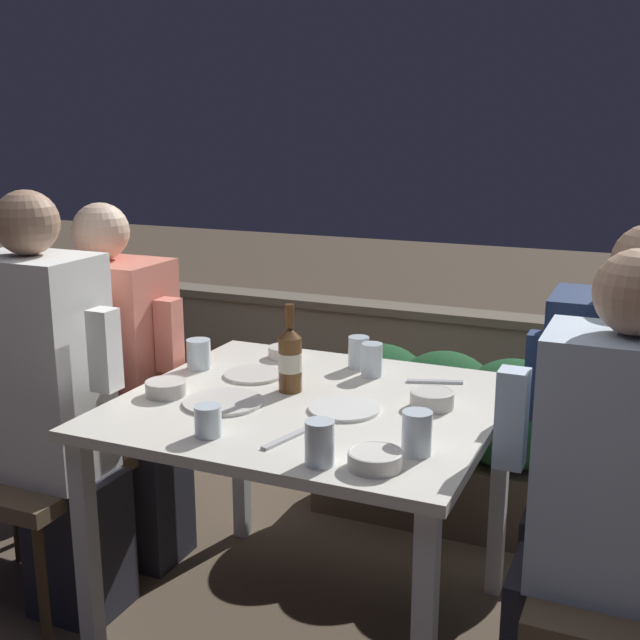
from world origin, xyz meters
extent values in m
plane|color=brown|center=(0.00, 0.00, 0.00)|extent=(16.00, 16.00, 0.00)
cube|color=gray|center=(0.00, 1.82, 0.28)|extent=(9.00, 0.14, 0.57)
cube|color=#706656|center=(0.00, 1.82, 0.59)|extent=(9.00, 0.18, 0.04)
cube|color=silver|center=(0.00, 0.00, 0.73)|extent=(1.04, 0.95, 0.03)
cube|color=silver|center=(-0.47, -0.43, 0.36)|extent=(0.05, 0.05, 0.71)
cube|color=silver|center=(-0.47, 0.43, 0.36)|extent=(0.05, 0.05, 0.71)
cube|color=silver|center=(0.47, 0.43, 0.36)|extent=(0.05, 0.05, 0.71)
cube|color=brown|center=(0.17, 0.88, 0.14)|extent=(0.95, 0.36, 0.28)
ellipsoid|color=#194723|center=(-0.10, 0.88, 0.46)|extent=(0.43, 0.47, 0.41)
ellipsoid|color=#194723|center=(0.17, 0.88, 0.46)|extent=(0.43, 0.47, 0.41)
ellipsoid|color=#194723|center=(0.43, 0.88, 0.46)|extent=(0.43, 0.47, 0.41)
cube|color=brown|center=(-0.88, -0.19, 0.43)|extent=(0.48, 0.48, 0.05)
cylinder|color=#47321E|center=(-0.67, -0.40, 0.20)|extent=(0.03, 0.03, 0.41)
cylinder|color=#47321E|center=(-1.09, 0.02, 0.20)|extent=(0.03, 0.03, 0.41)
cylinder|color=#47321E|center=(-0.67, 0.02, 0.20)|extent=(0.03, 0.03, 0.41)
cube|color=#282833|center=(-0.71, -0.19, 0.23)|extent=(0.26, 0.23, 0.46)
cube|color=white|center=(-0.81, -0.19, 0.80)|extent=(0.37, 0.26, 0.68)
cube|color=white|center=(-0.56, -0.19, 0.88)|extent=(0.07, 0.07, 0.24)
sphere|color=#99755B|center=(-0.81, -0.19, 1.23)|extent=(0.19, 0.19, 0.19)
cube|color=brown|center=(-0.90, 0.16, 0.43)|extent=(0.48, 0.48, 0.05)
cube|color=brown|center=(-1.11, 0.16, 0.69)|extent=(0.06, 0.48, 0.46)
cylinder|color=#47321E|center=(-1.11, -0.05, 0.20)|extent=(0.03, 0.03, 0.41)
cylinder|color=#47321E|center=(-0.69, -0.05, 0.20)|extent=(0.03, 0.03, 0.41)
cylinder|color=#47321E|center=(-1.11, 0.37, 0.20)|extent=(0.03, 0.03, 0.41)
cylinder|color=#47321E|center=(-0.69, 0.37, 0.20)|extent=(0.03, 0.03, 0.41)
cube|color=#282833|center=(-0.73, 0.16, 0.23)|extent=(0.30, 0.23, 0.46)
cube|color=#E07A66|center=(-0.83, 0.16, 0.76)|extent=(0.42, 0.26, 0.61)
cube|color=#E07A66|center=(-0.58, 0.16, 0.83)|extent=(0.07, 0.07, 0.24)
sphere|color=beige|center=(-0.83, 0.16, 1.16)|extent=(0.19, 0.19, 0.19)
cube|color=brown|center=(0.91, -0.15, 0.43)|extent=(0.48, 0.48, 0.05)
cylinder|color=#47321E|center=(0.70, 0.06, 0.20)|extent=(0.03, 0.03, 0.41)
cube|color=silver|center=(0.84, -0.15, 0.76)|extent=(0.37, 0.26, 0.61)
cube|color=silver|center=(0.59, -0.15, 0.83)|extent=(0.07, 0.07, 0.24)
sphere|color=tan|center=(0.84, -0.15, 1.16)|extent=(0.19, 0.19, 0.19)
cylinder|color=#47321E|center=(0.72, -0.04, 0.20)|extent=(0.03, 0.03, 0.41)
cylinder|color=#47321E|center=(0.72, 0.38, 0.20)|extent=(0.03, 0.03, 0.41)
cube|color=#282833|center=(0.75, 0.17, 0.23)|extent=(0.32, 0.23, 0.46)
cube|color=navy|center=(0.85, 0.17, 0.77)|extent=(0.46, 0.26, 0.62)
cube|color=navy|center=(0.60, 0.17, 0.84)|extent=(0.07, 0.07, 0.24)
cylinder|color=brown|center=(-0.09, 0.05, 0.82)|extent=(0.07, 0.07, 0.16)
cylinder|color=beige|center=(-0.09, 0.05, 0.83)|extent=(0.07, 0.07, 0.06)
cone|color=brown|center=(-0.09, 0.05, 0.92)|extent=(0.07, 0.07, 0.03)
cylinder|color=brown|center=(-0.09, 0.05, 0.97)|extent=(0.03, 0.03, 0.07)
cylinder|color=silver|center=(-0.25, 0.14, 0.75)|extent=(0.19, 0.19, 0.01)
cylinder|color=white|center=(0.12, -0.04, 0.75)|extent=(0.20, 0.20, 0.01)
cylinder|color=silver|center=(-0.21, -0.12, 0.75)|extent=(0.23, 0.23, 0.01)
cylinder|color=beige|center=(-0.25, 0.36, 0.76)|extent=(0.11, 0.11, 0.04)
torus|color=beige|center=(-0.25, 0.36, 0.78)|extent=(0.11, 0.11, 0.01)
cylinder|color=beige|center=(-0.40, -0.13, 0.76)|extent=(0.12, 0.12, 0.04)
torus|color=beige|center=(-0.40, -0.13, 0.78)|extent=(0.12, 0.12, 0.01)
cylinder|color=beige|center=(0.33, 0.08, 0.76)|extent=(0.12, 0.12, 0.05)
torus|color=beige|center=(0.33, 0.08, 0.78)|extent=(0.12, 0.12, 0.01)
cylinder|color=silver|center=(0.32, -0.35, 0.76)|extent=(0.13, 0.13, 0.04)
torus|color=silver|center=(0.32, -0.35, 0.78)|extent=(0.13, 0.13, 0.01)
cylinder|color=silver|center=(0.39, -0.24, 0.80)|extent=(0.07, 0.07, 0.11)
cylinder|color=silver|center=(-0.45, 0.14, 0.79)|extent=(0.08, 0.08, 0.10)
cylinder|color=silver|center=(0.20, -0.39, 0.80)|extent=(0.07, 0.07, 0.11)
cylinder|color=silver|center=(0.02, 0.35, 0.79)|extent=(0.07, 0.07, 0.10)
cylinder|color=silver|center=(-0.13, -0.34, 0.78)|extent=(0.07, 0.07, 0.08)
cylinder|color=silver|center=(0.08, 0.28, 0.79)|extent=(0.07, 0.07, 0.10)
cube|color=silver|center=(0.28, 0.30, 0.75)|extent=(0.17, 0.07, 0.01)
cube|color=silver|center=(0.06, -0.29, 0.75)|extent=(0.06, 0.17, 0.01)
cylinder|color=#9E5638|center=(-1.25, 0.80, 0.11)|extent=(0.27, 0.27, 0.22)
cylinder|color=#47331E|center=(-1.25, 0.80, 0.33)|extent=(0.03, 0.03, 0.20)
ellipsoid|color=#194723|center=(-1.25, 0.80, 0.58)|extent=(0.38, 0.38, 0.35)
camera|label=1|loc=(0.89, -1.97, 1.51)|focal=45.00mm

